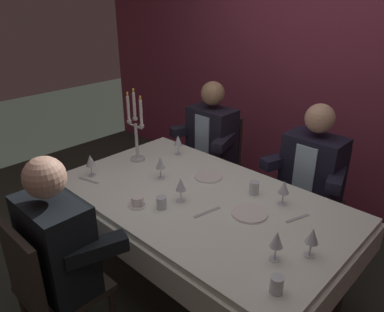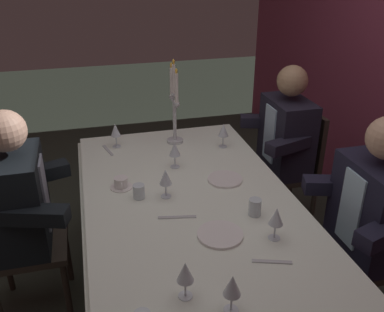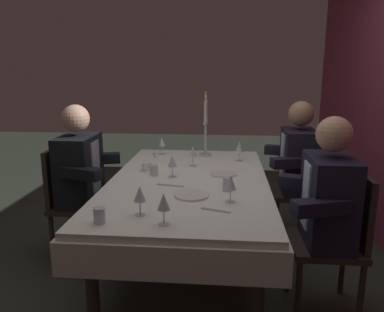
# 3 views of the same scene
# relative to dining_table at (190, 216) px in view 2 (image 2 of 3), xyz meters

# --- Properties ---
(ground_plane) EXTENTS (12.00, 12.00, 0.00)m
(ground_plane) POSITION_rel_dining_table_xyz_m (0.00, 0.00, -0.62)
(ground_plane) COLOR #2F372C
(dining_table) EXTENTS (1.94, 1.14, 0.74)m
(dining_table) POSITION_rel_dining_table_xyz_m (0.00, 0.00, 0.00)
(dining_table) COLOR white
(dining_table) RESTS_ON ground_plane
(candelabra) EXTENTS (0.19, 0.11, 0.57)m
(candelabra) POSITION_rel_dining_table_xyz_m (-0.73, 0.08, 0.35)
(candelabra) COLOR silver
(candelabra) RESTS_ON dining_table
(dinner_plate_0) EXTENTS (0.21, 0.21, 0.01)m
(dinner_plate_0) POSITION_rel_dining_table_xyz_m (0.36, 0.05, 0.13)
(dinner_plate_0) COLOR white
(dinner_plate_0) RESTS_ON dining_table
(dinner_plate_1) EXTENTS (0.20, 0.20, 0.01)m
(dinner_plate_1) POSITION_rel_dining_table_xyz_m (-0.13, 0.24, 0.13)
(dinner_plate_1) COLOR white
(dinner_plate_1) RESTS_ON dining_table
(wine_glass_0) EXTENTS (0.07, 0.07, 0.16)m
(wine_glass_0) POSITION_rel_dining_table_xyz_m (-0.76, -0.31, 0.23)
(wine_glass_0) COLOR silver
(wine_glass_0) RESTS_ON dining_table
(wine_glass_1) EXTENTS (0.07, 0.07, 0.16)m
(wine_glass_1) POSITION_rel_dining_table_xyz_m (-0.05, -0.12, 0.24)
(wine_glass_1) COLOR silver
(wine_glass_1) RESTS_ON dining_table
(wine_glass_2) EXTENTS (0.07, 0.07, 0.16)m
(wine_glass_2) POSITION_rel_dining_table_xyz_m (-0.58, 0.37, 0.24)
(wine_glass_2) COLOR silver
(wine_glass_2) RESTS_ON dining_table
(wine_glass_3) EXTENTS (0.07, 0.07, 0.16)m
(wine_glass_3) POSITION_rel_dining_table_xyz_m (0.80, -0.05, 0.23)
(wine_glass_3) COLOR silver
(wine_glass_3) RESTS_ON dining_table
(wine_glass_4) EXTENTS (0.07, 0.07, 0.16)m
(wine_glass_4) POSITION_rel_dining_table_xyz_m (-0.37, 0.00, 0.24)
(wine_glass_4) COLOR silver
(wine_glass_4) RESTS_ON dining_table
(wine_glass_5) EXTENTS (0.07, 0.07, 0.16)m
(wine_glass_5) POSITION_rel_dining_table_xyz_m (0.69, -0.19, 0.23)
(wine_glass_5) COLOR silver
(wine_glass_5) RESTS_ON dining_table
(wine_glass_6) EXTENTS (0.07, 0.07, 0.16)m
(wine_glass_6) POSITION_rel_dining_table_xyz_m (0.44, 0.29, 0.23)
(wine_glass_6) COLOR silver
(wine_glass_6) RESTS_ON dining_table
(water_tumbler_1) EXTENTS (0.06, 0.06, 0.09)m
(water_tumbler_1) POSITION_rel_dining_table_xyz_m (0.23, 0.27, 0.16)
(water_tumbler_1) COLOR silver
(water_tumbler_1) RESTS_ON dining_table
(water_tumbler_2) EXTENTS (0.06, 0.06, 0.08)m
(water_tumbler_2) POSITION_rel_dining_table_xyz_m (-0.07, -0.26, 0.16)
(water_tumbler_2) COLOR silver
(water_tumbler_2) RESTS_ON dining_table
(coffee_cup_0) EXTENTS (0.13, 0.12, 0.06)m
(coffee_cup_0) POSITION_rel_dining_table_xyz_m (-0.20, -0.34, 0.15)
(coffee_cup_0) COLOR white
(coffee_cup_0) RESTS_ON dining_table
(fork_0) EXTENTS (0.17, 0.06, 0.01)m
(fork_0) POSITION_rel_dining_table_xyz_m (-0.71, -0.38, 0.12)
(fork_0) COLOR #B7B7BC
(fork_0) RESTS_ON dining_table
(fork_1) EXTENTS (0.07, 0.17, 0.01)m
(fork_1) POSITION_rel_dining_table_xyz_m (0.59, 0.21, 0.12)
(fork_1) COLOR #B7B7BC
(fork_1) RESTS_ON dining_table
(knife_2) EXTENTS (0.05, 0.19, 0.01)m
(knife_2) POSITION_rel_dining_table_xyz_m (0.16, -0.11, 0.12)
(knife_2) COLOR #B7B7BC
(knife_2) RESTS_ON dining_table
(seated_diner_0) EXTENTS (0.63, 0.48, 1.24)m
(seated_diner_0) POSITION_rel_dining_table_xyz_m (-0.65, 0.89, 0.11)
(seated_diner_0) COLOR #312A23
(seated_diner_0) RESTS_ON ground_plane
(seated_diner_1) EXTENTS (0.63, 0.48, 1.24)m
(seated_diner_1) POSITION_rel_dining_table_xyz_m (-0.21, -0.89, 0.11)
(seated_diner_1) COLOR #312A23
(seated_diner_1) RESTS_ON ground_plane
(seated_diner_2) EXTENTS (0.63, 0.48, 1.24)m
(seated_diner_2) POSITION_rel_dining_table_xyz_m (0.34, 0.89, 0.11)
(seated_diner_2) COLOR #312A23
(seated_diner_2) RESTS_ON ground_plane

